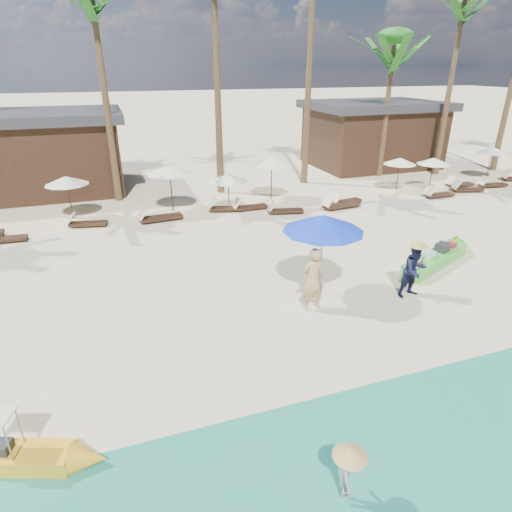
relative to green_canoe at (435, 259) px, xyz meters
name	(u,v)px	position (x,y,z in m)	size (l,w,h in m)	color
ground	(277,334)	(-6.90, -2.19, -0.24)	(240.00, 240.00, 0.00)	beige
wet_sand_strip	(389,500)	(-6.90, -7.19, -0.24)	(240.00, 4.50, 0.01)	tan
green_canoe	(435,259)	(0.00, 0.00, 0.00)	(5.23, 2.58, 0.71)	green
tourist	(313,279)	(-5.47, -1.28, 0.72)	(0.70, 0.46, 1.92)	tan
vendor_green	(415,270)	(-2.20, -1.58, 0.62)	(0.83, 0.65, 1.72)	black
vendor_yellow	(348,474)	(-7.60, -6.97, 0.39)	(0.58, 0.33, 0.89)	gray
blue_umbrella	(324,223)	(-4.87, -0.59, 2.11)	(2.41, 2.41, 2.60)	#99999E
resort_parasol_4	(66,180)	(-12.43, 9.68, 1.56)	(1.93, 1.93, 1.99)	#332115
lounger_4_left	(1,238)	(-15.01, 7.40, -0.04)	(1.74, 0.62, 0.58)	#332115
lounger_4_right	(85,223)	(-11.85, 8.28, -0.05)	(1.74, 0.85, 0.57)	#332115
resort_parasol_5	(170,170)	(-7.85, 9.31, 1.79)	(2.18, 2.18, 2.25)	#332115
lounger_5_left	(158,217)	(-8.72, 7.94, -0.01)	(2.03, 0.80, 0.67)	#332115
resort_parasol_6	(228,178)	(-5.34, 8.03, 1.50)	(1.87, 1.87, 1.93)	#332115
lounger_6_left	(225,208)	(-5.47, 8.36, -0.04)	(1.83, 0.97, 0.59)	#332115
lounger_6_right	(248,206)	(-4.32, 8.19, -0.04)	(1.73, 0.53, 0.59)	#332115
resort_parasol_7	(272,161)	(-2.58, 9.60, 1.79)	(2.19, 2.19, 2.25)	#332115
lounger_7_left	(284,210)	(-2.87, 7.11, -0.05)	(1.76, 0.89, 0.57)	#332115
lounger_7_right	(339,204)	(0.02, 6.94, -0.01)	(2.02, 0.78, 0.67)	#332115
resort_parasol_8	(400,161)	(4.72, 8.82, 1.44)	(1.81, 1.81, 1.87)	#332115
lounger_8_left	(345,201)	(0.67, 7.51, -0.05)	(1.70, 0.69, 0.56)	#332115
resort_parasol_9	(434,161)	(6.53, 8.26, 1.44)	(1.80, 1.80, 1.86)	#332115
lounger_9_left	(438,194)	(6.00, 6.94, -0.04)	(1.72, 0.55, 0.58)	#332115
lounger_9_right	(466,189)	(8.27, 7.34, -0.05)	(1.78, 1.01, 0.58)	#332115
resort_parasol_10	(493,150)	(11.87, 9.40, 1.52)	(1.89, 1.89, 1.95)	#332115
lounger_10_left	(459,184)	(8.71, 8.36, -0.05)	(1.71, 0.61, 0.57)	#332115
lounger_10_right	(491,184)	(10.41, 7.64, -0.04)	(1.81, 0.76, 0.59)	#332115
palm_3	(94,15)	(-10.26, 12.08, 8.34)	(2.08, 2.08, 10.52)	brown
palm_6	(393,55)	(5.93, 12.33, 6.81)	(2.08, 2.08, 8.51)	brown
palm_7	(462,18)	(9.67, 11.49, 8.75)	(2.08, 2.08, 11.08)	brown
pavilion_west	(22,153)	(-14.90, 15.31, 1.95)	(10.80, 6.60, 4.30)	#332115
pavilion_east	(372,133)	(7.10, 15.31, 1.96)	(8.80, 6.60, 4.30)	#332115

